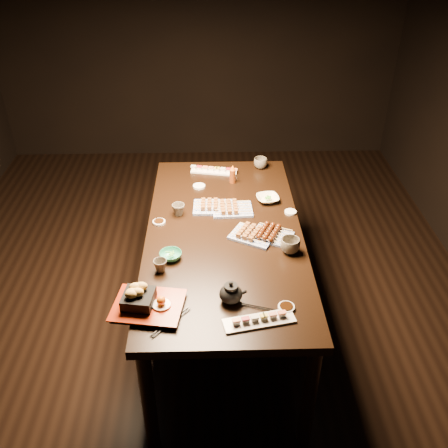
% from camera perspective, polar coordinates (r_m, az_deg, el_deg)
% --- Properties ---
extents(ground, '(5.00, 5.00, 0.00)m').
position_cam_1_polar(ground, '(3.47, -3.30, -9.87)').
color(ground, black).
rests_on(ground, ground).
extents(dining_table, '(1.18, 1.92, 0.75)m').
position_cam_1_polar(dining_table, '(3.12, 0.03, -6.56)').
color(dining_table, black).
rests_on(dining_table, ground).
extents(sushi_platter_near, '(0.34, 0.16, 0.04)m').
position_cam_1_polar(sushi_platter_near, '(2.32, 4.05, -10.74)').
color(sushi_platter_near, white).
rests_on(sushi_platter_near, dining_table).
extents(sushi_platter_far, '(0.33, 0.15, 0.04)m').
position_cam_1_polar(sushi_platter_far, '(3.52, -1.15, 6.25)').
color(sushi_platter_far, white).
rests_on(sushi_platter_far, dining_table).
extents(yakitori_plate_center, '(0.25, 0.19, 0.06)m').
position_cam_1_polar(yakitori_plate_center, '(3.06, 0.98, 2.01)').
color(yakitori_plate_center, '#828EB6').
rests_on(yakitori_plate_center, dining_table).
extents(yakitori_plate_right, '(0.29, 0.27, 0.06)m').
position_cam_1_polar(yakitori_plate_right, '(2.83, 3.30, -0.99)').
color(yakitori_plate_right, '#828EB6').
rests_on(yakitori_plate_right, dining_table).
extents(yakitori_plate_left, '(0.25, 0.18, 0.06)m').
position_cam_1_polar(yakitori_plate_left, '(3.09, -1.27, 2.28)').
color(yakitori_plate_left, '#828EB6').
rests_on(yakitori_plate_left, dining_table).
extents(tsukune_plate, '(0.27, 0.24, 0.06)m').
position_cam_1_polar(tsukune_plate, '(2.84, 5.53, -1.04)').
color(tsukune_plate, '#828EB6').
rests_on(tsukune_plate, dining_table).
extents(edamame_bowl_green, '(0.16, 0.16, 0.04)m').
position_cam_1_polar(edamame_bowl_green, '(2.69, -6.10, -3.59)').
color(edamame_bowl_green, '#30946E').
rests_on(edamame_bowl_green, dining_table).
extents(edamame_bowl_cream, '(0.16, 0.16, 0.03)m').
position_cam_1_polar(edamame_bowl_cream, '(3.18, 5.00, 2.90)').
color(edamame_bowl_cream, beige).
rests_on(edamame_bowl_cream, dining_table).
extents(tempura_tray, '(0.36, 0.31, 0.12)m').
position_cam_1_polar(tempura_tray, '(2.38, -8.74, -8.48)').
color(tempura_tray, black).
rests_on(tempura_tray, dining_table).
extents(teacup_near_left, '(0.08, 0.08, 0.07)m').
position_cam_1_polar(teacup_near_left, '(2.60, -7.29, -4.74)').
color(teacup_near_left, brown).
rests_on(teacup_near_left, dining_table).
extents(teacup_mid_right, '(0.14, 0.14, 0.08)m').
position_cam_1_polar(teacup_mid_right, '(2.73, 7.57, -2.45)').
color(teacup_mid_right, brown).
rests_on(teacup_mid_right, dining_table).
extents(teacup_far_left, '(0.09, 0.09, 0.07)m').
position_cam_1_polar(teacup_far_left, '(3.04, -5.22, 1.65)').
color(teacup_far_left, brown).
rests_on(teacup_far_left, dining_table).
extents(teacup_far_right, '(0.12, 0.12, 0.07)m').
position_cam_1_polar(teacup_far_right, '(3.58, 4.19, 6.96)').
color(teacup_far_right, brown).
rests_on(teacup_far_right, dining_table).
extents(teapot, '(0.14, 0.14, 0.11)m').
position_cam_1_polar(teapot, '(2.39, 0.78, -7.76)').
color(teapot, black).
rests_on(teapot, dining_table).
extents(condiment_bottle, '(0.05, 0.05, 0.13)m').
position_cam_1_polar(condiment_bottle, '(3.36, 0.99, 5.74)').
color(condiment_bottle, '#6B2D0E').
rests_on(condiment_bottle, dining_table).
extents(sauce_dish_west, '(0.10, 0.10, 0.01)m').
position_cam_1_polar(sauce_dish_west, '(2.99, -7.44, 0.22)').
color(sauce_dish_west, white).
rests_on(sauce_dish_west, dining_table).
extents(sauce_dish_east, '(0.08, 0.08, 0.01)m').
position_cam_1_polar(sauce_dish_east, '(3.08, 7.61, 1.36)').
color(sauce_dish_east, white).
rests_on(sauce_dish_east, dining_table).
extents(sauce_dish_se, '(0.09, 0.09, 0.01)m').
position_cam_1_polar(sauce_dish_se, '(2.40, 7.13, -9.43)').
color(sauce_dish_se, white).
rests_on(sauce_dish_se, dining_table).
extents(sauce_dish_nw, '(0.11, 0.11, 0.01)m').
position_cam_1_polar(sauce_dish_nw, '(3.34, -2.87, 4.32)').
color(sauce_dish_nw, white).
rests_on(sauce_dish_nw, dining_table).
extents(chopsticks_near, '(0.18, 0.20, 0.01)m').
position_cam_1_polar(chopsticks_near, '(2.33, -6.11, -11.11)').
color(chopsticks_near, black).
rests_on(chopsticks_near, dining_table).
extents(chopsticks_se, '(0.20, 0.08, 0.01)m').
position_cam_1_polar(chopsticks_se, '(2.39, 4.52, -9.61)').
color(chopsticks_se, black).
rests_on(chopsticks_se, dining_table).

